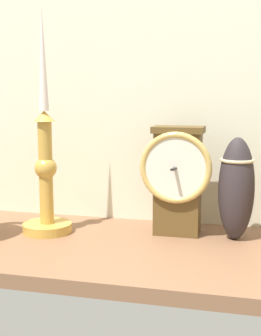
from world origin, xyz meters
The scene contains 5 objects.
ground_plane centered at (0.00, 0.00, -1.20)cm, with size 100.00×36.00×2.40cm, color brown.
back_wall centered at (0.00, 18.50, 32.50)cm, with size 120.00×2.00×65.00cm, color silver.
mantel_clock centered at (10.13, 8.65, 11.13)cm, with size 13.43×8.79×20.78cm.
candlestick_tall_left centered at (-14.71, 4.04, 12.29)cm, with size 9.62×9.62×43.71cm.
tall_ceramic_vase centered at (21.14, 8.28, 9.67)cm, with size 6.61×6.61×19.06cm.
Camera 1 is at (23.01, -79.38, 26.72)cm, focal length 50.71 mm.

